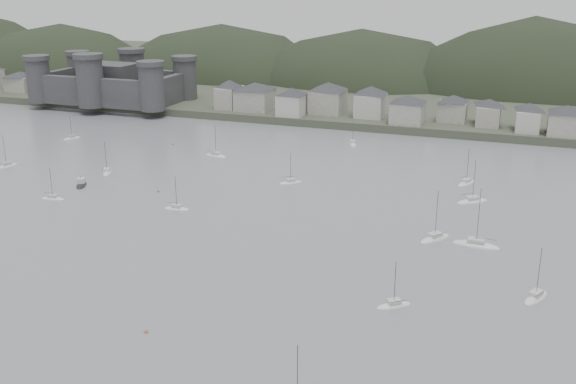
% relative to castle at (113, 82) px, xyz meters
% --- Properties ---
extents(ground, '(900.00, 900.00, 0.00)m').
position_rel_castle_xyz_m(ground, '(120.00, -179.80, -10.96)').
color(ground, slate).
rests_on(ground, ground).
extents(far_shore_land, '(900.00, 250.00, 3.00)m').
position_rel_castle_xyz_m(far_shore_land, '(120.00, 115.20, -9.46)').
color(far_shore_land, '#383D2D').
rests_on(far_shore_land, ground).
extents(forested_ridge, '(851.55, 103.94, 102.57)m').
position_rel_castle_xyz_m(forested_ridge, '(124.83, 89.60, -22.25)').
color(forested_ridge, black).
rests_on(forested_ridge, ground).
extents(castle, '(66.00, 43.00, 20.00)m').
position_rel_castle_xyz_m(castle, '(0.00, 0.00, 0.00)').
color(castle, '#353538').
rests_on(castle, far_shore_land).
extents(waterfront_town, '(451.48, 28.46, 12.92)m').
position_rel_castle_xyz_m(waterfront_town, '(170.59, 3.54, -2.30)').
color(waterfront_town, gray).
rests_on(waterfront_town, far_shore_land).
extents(sailboat_lead, '(4.97, 7.93, 10.37)m').
position_rel_castle_xyz_m(sailboat_lead, '(116.36, -29.80, -10.79)').
color(sailboat_lead, silver).
rests_on(sailboat_lead, ground).
extents(moored_fleet, '(261.81, 148.84, 14.08)m').
position_rel_castle_xyz_m(moored_fleet, '(114.29, -113.93, -10.79)').
color(moored_fleet, silver).
rests_on(moored_fleet, ground).
extents(motor_launch_far, '(5.48, 7.49, 3.71)m').
position_rel_castle_xyz_m(motor_launch_far, '(57.63, -101.92, -10.67)').
color(motor_launch_far, black).
rests_on(motor_launch_far, ground).
extents(mooring_buoys, '(100.75, 135.41, 0.70)m').
position_rel_castle_xyz_m(mooring_buoys, '(85.43, -130.93, -10.81)').
color(mooring_buoys, '#AE5A3A').
rests_on(mooring_buoys, ground).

